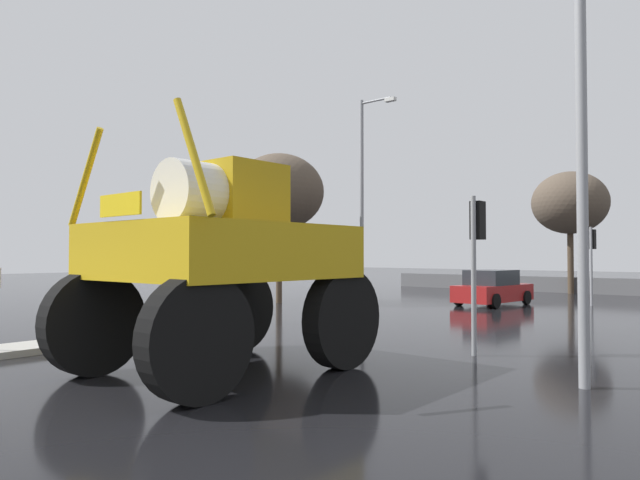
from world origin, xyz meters
name	(u,v)px	position (x,y,z in m)	size (l,w,h in m)	color
ground_plane	(480,313)	(0.00, 18.00, 0.00)	(120.00, 120.00, 0.00)	black
median_island	(102,339)	(-4.01, 5.18, 0.07)	(1.26, 7.38, 0.15)	#9E9B93
oversize_sprayer	(222,259)	(1.01, 4.81, 2.09)	(4.20, 5.31, 4.51)	black
sedan_ahead	(493,289)	(-1.07, 21.54, 0.71)	(2.18, 4.24, 1.52)	maroon
traffic_signal_near_left	(219,227)	(-4.90, 9.59, 3.04)	(0.24, 0.54, 4.17)	gray
traffic_signal_near_right	(477,239)	(3.82, 9.60, 2.51)	(0.24, 0.54, 3.45)	gray
traffic_signal_far_left	(592,248)	(2.31, 23.99, 2.44)	(0.24, 0.55, 3.36)	gray
streetlight_near_right	(592,83)	(6.68, 7.81, 4.98)	(2.22, 0.24, 8.96)	gray
streetlight_far_left	(364,190)	(-6.29, 19.29, 5.16)	(1.95, 0.24, 9.39)	gray
bare_tree_left	(279,192)	(-8.87, 16.32, 5.01)	(4.07, 4.07, 6.76)	#473828
bare_tree_far_center	(570,203)	(-0.83, 31.42, 5.08)	(4.12, 4.12, 6.86)	#473828
roadside_barrier	(589,286)	(0.00, 31.80, 0.45)	(24.36, 0.24, 0.90)	#59595B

